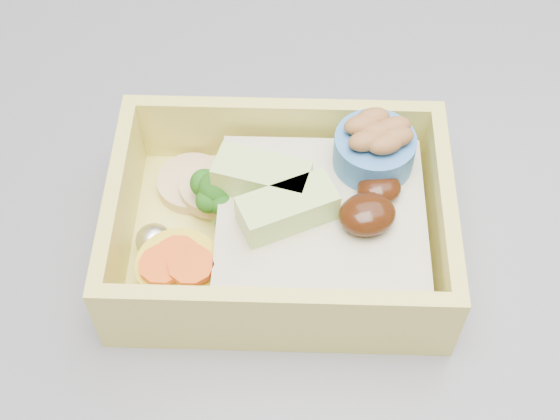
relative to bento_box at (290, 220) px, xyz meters
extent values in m
cube|color=#DBD05A|center=(-0.01, 0.00, -0.02)|extent=(0.20, 0.17, 0.01)
cube|color=#DBD05A|center=(0.01, 0.05, 0.01)|extent=(0.16, 0.06, 0.04)
cube|color=#DBD05A|center=(-0.02, -0.06, 0.01)|extent=(0.16, 0.06, 0.04)
cube|color=#DBD05A|center=(0.07, -0.02, 0.01)|extent=(0.04, 0.10, 0.04)
cube|color=#DBD05A|center=(-0.08, 0.02, 0.01)|extent=(0.04, 0.10, 0.04)
cube|color=tan|center=(0.01, -0.01, 0.00)|extent=(0.13, 0.12, 0.03)
ellipsoid|color=#321507|center=(0.03, -0.02, 0.02)|extent=(0.03, 0.03, 0.02)
ellipsoid|color=#321507|center=(0.04, -0.01, 0.02)|extent=(0.03, 0.02, 0.01)
cube|color=#B3D971|center=(0.00, -0.01, 0.02)|extent=(0.05, 0.03, 0.02)
cube|color=#B3D971|center=(-0.01, 0.01, 0.02)|extent=(0.05, 0.04, 0.02)
cylinder|color=#7CB863|center=(-0.03, 0.02, -0.01)|extent=(0.01, 0.01, 0.02)
sphere|color=#205D15|center=(-0.03, 0.02, 0.01)|extent=(0.02, 0.02, 0.02)
sphere|color=#205D15|center=(-0.02, 0.02, 0.01)|extent=(0.02, 0.02, 0.02)
sphere|color=#205D15|center=(-0.04, 0.03, 0.01)|extent=(0.02, 0.02, 0.02)
sphere|color=#205D15|center=(-0.03, 0.01, 0.01)|extent=(0.01, 0.01, 0.01)
sphere|color=#205D15|center=(-0.04, 0.02, 0.01)|extent=(0.01, 0.01, 0.01)
sphere|color=#205D15|center=(-0.03, 0.03, 0.01)|extent=(0.01, 0.01, 0.01)
cylinder|color=gold|center=(-0.06, -0.01, 0.00)|extent=(0.04, 0.04, 0.02)
cylinder|color=#E35013|center=(-0.06, -0.01, 0.01)|extent=(0.02, 0.02, 0.00)
cylinder|color=#E35013|center=(-0.07, -0.01, 0.01)|extent=(0.02, 0.02, 0.00)
cylinder|color=#E35013|center=(-0.05, -0.02, 0.01)|extent=(0.02, 0.02, 0.00)
cylinder|color=tan|center=(-0.04, 0.04, -0.01)|extent=(0.04, 0.04, 0.01)
cylinder|color=tan|center=(-0.03, 0.04, -0.01)|extent=(0.04, 0.04, 0.01)
ellipsoid|color=silver|center=(-0.01, 0.04, -0.01)|extent=(0.02, 0.02, 0.02)
ellipsoid|color=silver|center=(-0.07, 0.01, -0.01)|extent=(0.02, 0.02, 0.02)
cylinder|color=#356FB6|center=(0.05, 0.02, 0.02)|extent=(0.04, 0.04, 0.02)
ellipsoid|color=brown|center=(0.05, 0.02, 0.04)|extent=(0.02, 0.02, 0.01)
ellipsoid|color=brown|center=(0.06, 0.02, 0.04)|extent=(0.02, 0.02, 0.01)
ellipsoid|color=brown|center=(0.04, 0.02, 0.04)|extent=(0.02, 0.02, 0.01)
ellipsoid|color=brown|center=(0.05, 0.01, 0.04)|extent=(0.02, 0.02, 0.01)
ellipsoid|color=brown|center=(0.04, 0.01, 0.04)|extent=(0.02, 0.02, 0.01)
ellipsoid|color=brown|center=(0.06, 0.01, 0.04)|extent=(0.02, 0.02, 0.01)
ellipsoid|color=brown|center=(0.05, 0.03, 0.04)|extent=(0.02, 0.02, 0.01)
camera|label=1|loc=(-0.07, -0.22, 0.32)|focal=50.00mm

